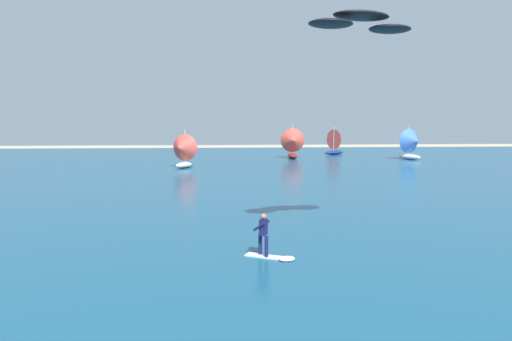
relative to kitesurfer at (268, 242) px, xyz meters
The scene contains 7 objects.
ocean 34.36m from the kitesurfer, 90.56° to the left, with size 160.00×90.00×0.10m, color navy.
kitesurfer is the anchor object (origin of this frame).
kite 9.76m from the kitesurfer, 27.70° to the left, with size 5.03×2.93×0.73m.
sailboat_anchored_offshore 52.13m from the kitesurfer, 61.45° to the left, with size 3.79×4.25×4.78m.
sailboat_outermost 36.43m from the kitesurfer, 99.21° to the left, with size 3.40×3.80×4.28m.
sailboat_mid_left 49.82m from the kitesurfer, 79.87° to the left, with size 3.53×4.14×4.81m.
sailboat_far_right 59.71m from the kitesurfer, 73.25° to the left, with size 4.06×3.68×4.51m.
Camera 1 is at (-1.53, -0.80, 5.19)m, focal length 33.20 mm.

